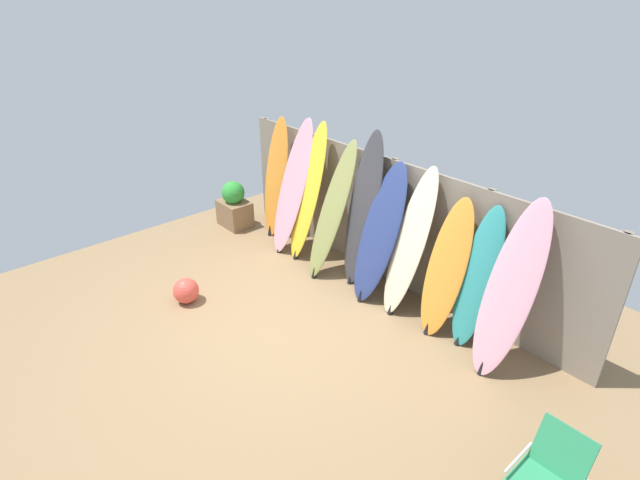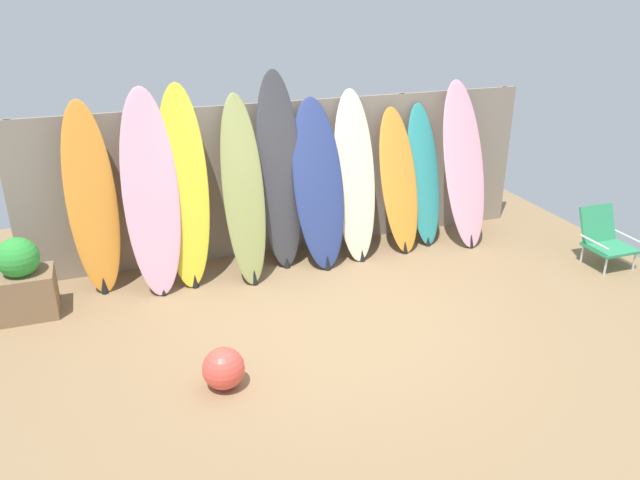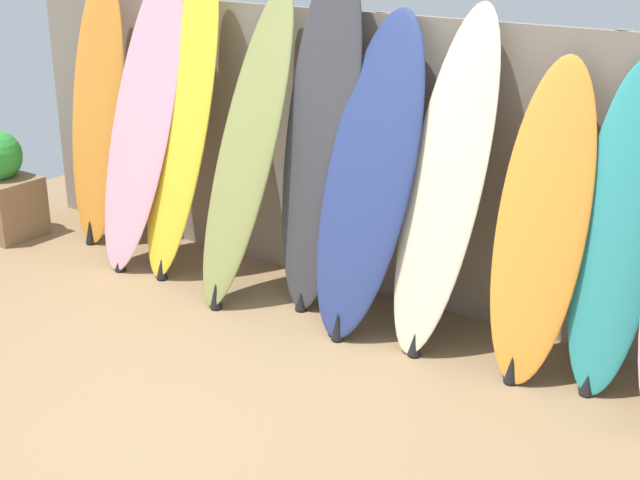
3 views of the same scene
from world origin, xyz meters
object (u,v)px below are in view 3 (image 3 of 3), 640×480
surfboard_teal_8 (618,233)px  surfboard_orange_0 (98,112)px  surfboard_olive_3 (247,149)px  surfboard_pink_1 (142,118)px  surfboard_yellow_2 (182,123)px  planter_box (0,188)px  surfboard_cream_6 (445,184)px  surfboard_orange_7 (542,225)px  surfboard_navy_5 (369,177)px  surfboard_charcoal_4 (320,136)px

surfboard_teal_8 → surfboard_orange_0: bearing=-179.7°
surfboard_olive_3 → surfboard_teal_8: (2.29, 0.18, -0.13)m
surfboard_pink_1 → surfboard_yellow_2: bearing=4.4°
planter_box → surfboard_pink_1: bearing=12.3°
surfboard_cream_6 → surfboard_orange_7: 0.59m
surfboard_pink_1 → surfboard_teal_8: (3.25, 0.13, -0.19)m
surfboard_orange_0 → planter_box: bearing=-151.1°
surfboard_pink_1 → surfboard_olive_3: 0.97m
surfboard_pink_1 → surfboard_cream_6: bearing=1.3°
surfboard_olive_3 → surfboard_cream_6: surfboard_olive_3 is taller
surfboard_teal_8 → planter_box: bearing=-174.8°
surfboard_navy_5 → surfboard_orange_7: bearing=2.8°
surfboard_cream_6 → surfboard_yellow_2: bearing=-179.3°
surfboard_charcoal_4 → surfboard_orange_7: size_ratio=1.30×
surfboard_yellow_2 → surfboard_pink_1: bearing=-175.6°
surfboard_teal_8 → planter_box: size_ratio=2.06×
surfboard_pink_1 → surfboard_navy_5: (1.84, -0.00, -0.10)m
surfboard_olive_3 → surfboard_charcoal_4: 0.49m
surfboard_pink_1 → surfboard_yellow_2: size_ratio=0.99×
surfboard_cream_6 → surfboard_teal_8: surfboard_cream_6 is taller
surfboard_cream_6 → planter_box: surfboard_cream_6 is taller
surfboard_orange_0 → surfboard_cream_6: 2.89m
surfboard_orange_0 → surfboard_orange_7: 3.47m
surfboard_yellow_2 → planter_box: size_ratio=2.56×
surfboard_pink_1 → surfboard_olive_3: surfboard_pink_1 is taller
surfboard_charcoal_4 → surfboard_cream_6: surfboard_charcoal_4 is taller
surfboard_orange_7 → surfboard_olive_3: bearing=-177.2°
surfboard_olive_3 → surfboard_orange_7: bearing=2.8°
surfboard_orange_0 → surfboard_cream_6: bearing=-1.2°
surfboard_pink_1 → surfboard_orange_7: surfboard_pink_1 is taller
surfboard_orange_7 → surfboard_yellow_2: bearing=-179.5°
surfboard_charcoal_4 → planter_box: size_ratio=2.66×
surfboard_navy_5 → surfboard_orange_7: surfboard_navy_5 is taller
surfboard_orange_7 → surfboard_navy_5: bearing=-177.2°
surfboard_yellow_2 → surfboard_navy_5: surfboard_yellow_2 is taller
surfboard_cream_6 → surfboard_orange_7: surfboard_cream_6 is taller
surfboard_pink_1 → surfboard_orange_0: bearing=169.0°
surfboard_navy_5 → planter_box: surfboard_navy_5 is taller
surfboard_yellow_2 → surfboard_orange_7: bearing=0.5°
surfboard_teal_8 → surfboard_navy_5: bearing=-174.6°
surfboard_orange_0 → surfboard_pink_1: size_ratio=0.96×
surfboard_cream_6 → surfboard_orange_7: size_ratio=1.14×
surfboard_yellow_2 → surfboard_cream_6: bearing=0.7°
surfboard_charcoal_4 → surfboard_cream_6: (0.88, -0.06, -0.14)m
surfboard_orange_0 → planter_box: size_ratio=2.42×
surfboard_orange_0 → surfboard_olive_3: 1.56m
surfboard_yellow_2 → surfboard_cream_6: surfboard_yellow_2 is taller
surfboard_orange_0 → surfboard_yellow_2: 0.93m
surfboard_orange_0 → surfboard_pink_1: surfboard_pink_1 is taller
surfboard_pink_1 → surfboard_charcoal_4: bearing=4.3°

